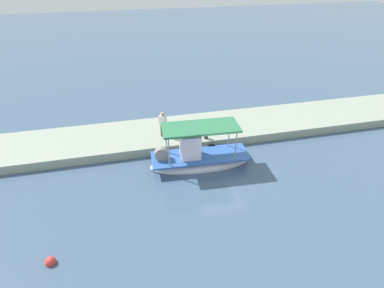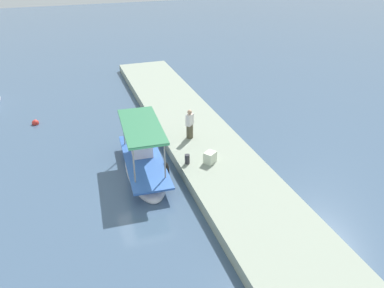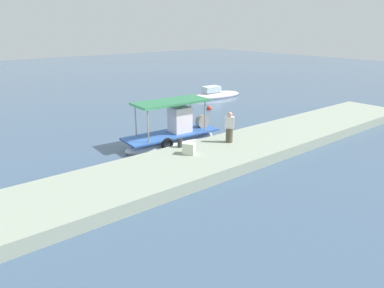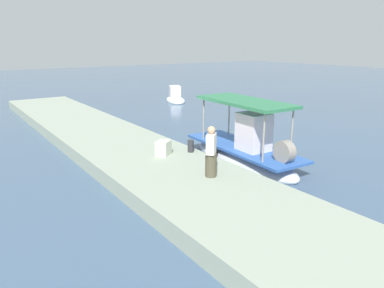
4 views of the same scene
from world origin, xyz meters
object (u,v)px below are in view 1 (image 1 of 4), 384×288
cargo_crate (205,126)px  marker_buoy (50,262)px  main_fishing_boat (198,158)px  mooring_bollard (206,135)px  fisherman_near_bollard (163,125)px

cargo_crate → marker_buoy: size_ratio=1.31×
main_fishing_boat → mooring_bollard: 2.22m
mooring_bollard → cargo_crate: size_ratio=0.85×
fisherman_near_bollard → mooring_bollard: (-2.56, 1.00, -0.51)m
mooring_bollard → marker_buoy: mooring_bollard is taller
fisherman_near_bollard → marker_buoy: bearing=54.4°
cargo_crate → fisherman_near_bollard: bearing=1.8°
mooring_bollard → cargo_crate: bearing=-103.7°
cargo_crate → marker_buoy: (8.74, 8.33, -0.75)m
marker_buoy → fisherman_near_bollard: bearing=-125.6°
main_fishing_boat → mooring_bollard: main_fishing_boat is taller
cargo_crate → marker_buoy: 12.10m
fisherman_near_bollard → cargo_crate: fisherman_near_bollard is taller
main_fishing_boat → cargo_crate: bearing=-112.5°
mooring_bollard → marker_buoy: (8.47, 7.24, -0.71)m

